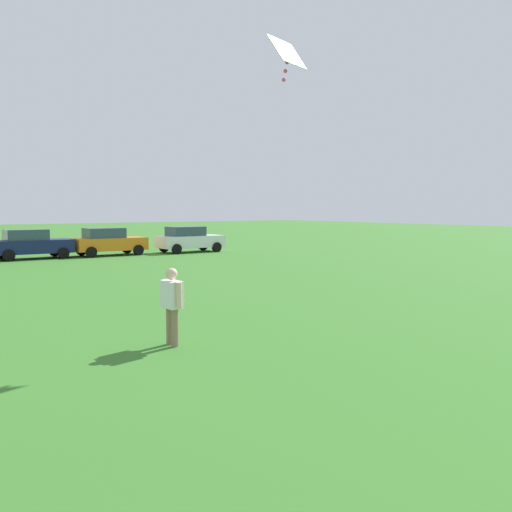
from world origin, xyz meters
name	(u,v)px	position (x,y,z in m)	size (l,w,h in m)	color
adult_bystander	(172,300)	(1.59, 13.98, 0.97)	(0.30, 0.78, 1.64)	#8C7259
kite	(287,55)	(5.28, 14.84, 6.71)	(1.22, 0.85, 1.09)	#8CD859
parked_car_navy_2	(31,244)	(4.23, 37.06, 0.86)	(4.30, 2.02, 1.68)	#141E4C
parked_car_orange_3	(108,241)	(8.68, 36.80, 0.86)	(4.30, 2.02, 1.68)	orange
parked_car_white_4	(189,239)	(13.94, 36.27, 0.86)	(4.30, 2.02, 1.68)	white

